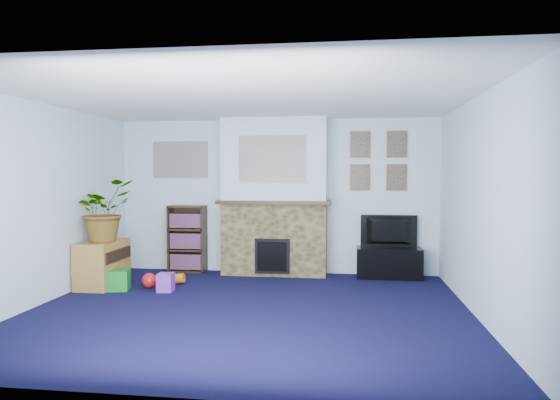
# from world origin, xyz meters

# --- Properties ---
(floor) EXTENTS (5.00, 4.50, 0.01)m
(floor) POSITION_xyz_m (0.00, 0.00, 0.00)
(floor) COLOR black
(floor) RESTS_ON ground
(ceiling) EXTENTS (5.00, 4.50, 0.01)m
(ceiling) POSITION_xyz_m (0.00, 0.00, 2.40)
(ceiling) COLOR white
(ceiling) RESTS_ON wall_back
(wall_back) EXTENTS (5.00, 0.04, 2.40)m
(wall_back) POSITION_xyz_m (0.00, 2.25, 1.20)
(wall_back) COLOR silver
(wall_back) RESTS_ON ground
(wall_front) EXTENTS (5.00, 0.04, 2.40)m
(wall_front) POSITION_xyz_m (0.00, -2.25, 1.20)
(wall_front) COLOR silver
(wall_front) RESTS_ON ground
(wall_left) EXTENTS (0.04, 4.50, 2.40)m
(wall_left) POSITION_xyz_m (-2.50, 0.00, 1.20)
(wall_left) COLOR silver
(wall_left) RESTS_ON ground
(wall_right) EXTENTS (0.04, 4.50, 2.40)m
(wall_right) POSITION_xyz_m (2.50, 0.00, 1.20)
(wall_right) COLOR silver
(wall_right) RESTS_ON ground
(chimney_breast) EXTENTS (1.72, 0.50, 2.40)m
(chimney_breast) POSITION_xyz_m (0.00, 2.05, 1.18)
(chimney_breast) COLOR brown
(chimney_breast) RESTS_ON ground
(collage_main) EXTENTS (1.00, 0.03, 0.68)m
(collage_main) POSITION_xyz_m (0.00, 1.84, 1.78)
(collage_main) COLOR gray
(collage_main) RESTS_ON chimney_breast
(collage_left) EXTENTS (0.90, 0.03, 0.58)m
(collage_left) POSITION_xyz_m (-1.55, 2.23, 1.78)
(collage_left) COLOR gray
(collage_left) RESTS_ON wall_back
(portrait_tl) EXTENTS (0.30, 0.03, 0.40)m
(portrait_tl) POSITION_xyz_m (1.30, 2.23, 2.00)
(portrait_tl) COLOR brown
(portrait_tl) RESTS_ON wall_back
(portrait_tr) EXTENTS (0.30, 0.03, 0.40)m
(portrait_tr) POSITION_xyz_m (1.85, 2.23, 2.00)
(portrait_tr) COLOR brown
(portrait_tr) RESTS_ON wall_back
(portrait_bl) EXTENTS (0.30, 0.03, 0.40)m
(portrait_bl) POSITION_xyz_m (1.30, 2.23, 1.50)
(portrait_bl) COLOR brown
(portrait_bl) RESTS_ON wall_back
(portrait_br) EXTENTS (0.30, 0.03, 0.40)m
(portrait_br) POSITION_xyz_m (1.85, 2.23, 1.50)
(portrait_br) COLOR brown
(portrait_br) RESTS_ON wall_back
(tv_stand) EXTENTS (0.95, 0.40, 0.45)m
(tv_stand) POSITION_xyz_m (1.73, 2.03, 0.23)
(tv_stand) COLOR black
(tv_stand) RESTS_ON ground
(television) EXTENTS (0.84, 0.11, 0.48)m
(television) POSITION_xyz_m (1.73, 2.05, 0.69)
(television) COLOR black
(television) RESTS_ON tv_stand
(bookshelf) EXTENTS (0.58, 0.28, 1.05)m
(bookshelf) POSITION_xyz_m (-1.40, 2.11, 0.50)
(bookshelf) COLOR black
(bookshelf) RESTS_ON ground
(sideboard) EXTENTS (0.45, 0.81, 0.63)m
(sideboard) POSITION_xyz_m (-2.24, 0.94, 0.35)
(sideboard) COLOR olive
(sideboard) RESTS_ON ground
(potted_plant) EXTENTS (0.90, 0.95, 0.85)m
(potted_plant) POSITION_xyz_m (-2.19, 0.89, 1.06)
(potted_plant) COLOR #26661E
(potted_plant) RESTS_ON sideboard
(mantel_clock) EXTENTS (0.10, 0.06, 0.14)m
(mantel_clock) POSITION_xyz_m (-0.07, 2.00, 1.22)
(mantel_clock) COLOR gold
(mantel_clock) RESTS_ON chimney_breast
(mantel_candle) EXTENTS (0.05, 0.05, 0.16)m
(mantel_candle) POSITION_xyz_m (0.29, 2.00, 1.23)
(mantel_candle) COLOR #B2BFC6
(mantel_candle) RESTS_ON chimney_breast
(mantel_teddy) EXTENTS (0.13, 0.13, 0.13)m
(mantel_teddy) POSITION_xyz_m (-0.55, 2.00, 1.22)
(mantel_teddy) COLOR gray
(mantel_teddy) RESTS_ON chimney_breast
(mantel_can) EXTENTS (0.06, 0.06, 0.12)m
(mantel_can) POSITION_xyz_m (0.63, 2.00, 1.21)
(mantel_can) COLOR purple
(mantel_can) RESTS_ON chimney_breast
(green_crate) EXTENTS (0.40, 0.35, 0.27)m
(green_crate) POSITION_xyz_m (-1.95, 0.74, 0.14)
(green_crate) COLOR #198C26
(green_crate) RESTS_ON ground
(toy_ball) EXTENTS (0.20, 0.20, 0.20)m
(toy_ball) POSITION_xyz_m (-1.56, 0.92, 0.09)
(toy_ball) COLOR red
(toy_ball) RESTS_ON ground
(toy_block) EXTENTS (0.21, 0.21, 0.24)m
(toy_block) POSITION_xyz_m (-1.26, 0.75, 0.11)
(toy_block) COLOR purple
(toy_block) RESTS_ON ground
(toy_tube) EXTENTS (0.31, 0.14, 0.18)m
(toy_tube) POSITION_xyz_m (-1.31, 1.20, 0.07)
(toy_tube) COLOR orange
(toy_tube) RESTS_ON ground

